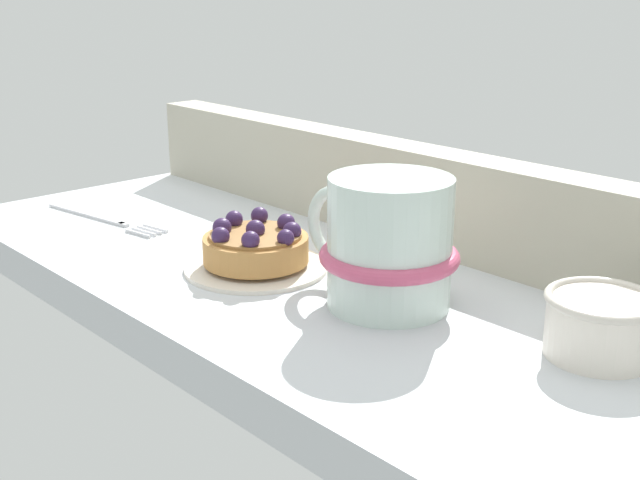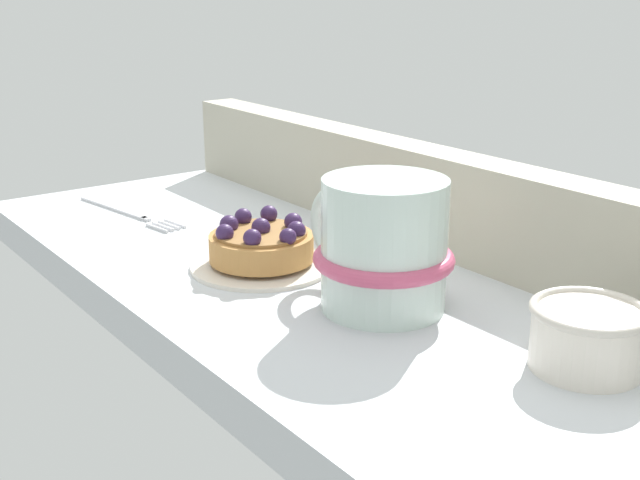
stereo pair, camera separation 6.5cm
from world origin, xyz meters
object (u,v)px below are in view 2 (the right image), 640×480
at_px(dessert_plate, 262,263).
at_px(sugar_bowl, 587,335).
at_px(dessert_fork, 128,212).
at_px(raspberry_tart, 261,243).
at_px(coffee_mug, 386,245).

xyz_separation_m(dessert_plate, sugar_bowl, (0.28, 0.06, 0.02)).
xyz_separation_m(dessert_fork, sugar_bowl, (0.50, 0.09, 0.02)).
height_order(dessert_plate, raspberry_tart, raspberry_tart).
xyz_separation_m(raspberry_tart, sugar_bowl, (0.28, 0.06, 0.00)).
bearing_deg(dessert_fork, sugar_bowl, 9.82).
relative_size(dessert_plate, coffee_mug, 0.86).
height_order(coffee_mug, dessert_fork, coffee_mug).
bearing_deg(dessert_plate, sugar_bowl, 12.45).
bearing_deg(coffee_mug, raspberry_tart, -167.53).
relative_size(coffee_mug, sugar_bowl, 1.89).
relative_size(dessert_fork, sugar_bowl, 2.32).
bearing_deg(coffee_mug, sugar_bowl, 12.38).
bearing_deg(sugar_bowl, raspberry_tart, -167.58).
height_order(raspberry_tart, sugar_bowl, raspberry_tart).
xyz_separation_m(dessert_plate, coffee_mug, (0.13, 0.03, 0.05)).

